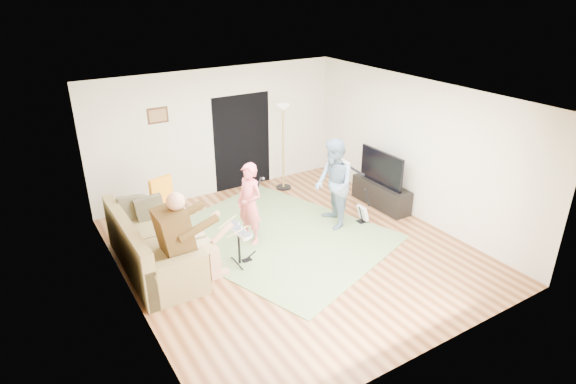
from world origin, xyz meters
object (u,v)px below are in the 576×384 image
object	(u,v)px
sofa	(148,252)
torchiere_lamp	(283,132)
drum_kit	(239,248)
singer	(250,204)
guitar_spare	(363,213)
tv_cabinet	(381,194)
television	(382,168)
dining_chair	(170,216)
guitarist	(334,184)

from	to	relation	value
sofa	torchiere_lamp	size ratio (longest dim) A/B	1.22
sofa	drum_kit	size ratio (longest dim) A/B	3.49
singer	guitar_spare	size ratio (longest dim) A/B	2.09
torchiere_lamp	sofa	bearing A→B (deg)	-155.01
tv_cabinet	television	distance (m)	0.60
singer	television	distance (m)	2.94
dining_chair	drum_kit	bearing A→B (deg)	-84.94
guitarist	drum_kit	bearing A→B (deg)	-65.79
drum_kit	dining_chair	distance (m)	1.68
guitar_spare	sofa	bearing A→B (deg)	171.81
television	guitarist	bearing A→B (deg)	-172.25
singer	tv_cabinet	bearing A→B (deg)	72.56
guitar_spare	dining_chair	bearing A→B (deg)	155.86
guitar_spare	television	bearing A→B (deg)	27.33
singer	sofa	bearing A→B (deg)	-107.76
guitarist	torchiere_lamp	xyz separation A→B (m)	(0.14, 2.03, 0.45)
drum_kit	guitarist	bearing A→B (deg)	7.63
sofa	guitar_spare	distance (m)	4.04
singer	tv_cabinet	distance (m)	3.03
singer	dining_chair	world-z (taller)	singer
singer	television	bearing A→B (deg)	72.53
dining_chair	tv_cabinet	bearing A→B (deg)	-31.56
drum_kit	television	size ratio (longest dim) A/B	0.57
guitar_spare	torchiere_lamp	size ratio (longest dim) A/B	0.37
guitarist	tv_cabinet	xyz separation A→B (m)	(1.38, 0.18, -0.61)
torchiere_lamp	dining_chair	size ratio (longest dim) A/B	1.74
dining_chair	tv_cabinet	size ratio (longest dim) A/B	0.78
sofa	guitarist	bearing A→B (deg)	-6.11
sofa	singer	size ratio (longest dim) A/B	1.57
drum_kit	torchiere_lamp	xyz separation A→B (m)	(2.26, 2.31, 1.02)
torchiere_lamp	tv_cabinet	xyz separation A→B (m)	(1.24, -1.84, -1.06)
singer	torchiere_lamp	world-z (taller)	torchiere_lamp
drum_kit	dining_chair	world-z (taller)	dining_chair
guitar_spare	dining_chair	xyz separation A→B (m)	(-3.32, 1.49, 0.19)
guitarist	guitar_spare	distance (m)	0.90
drum_kit	guitar_spare	bearing A→B (deg)	1.58
sofa	guitar_spare	bearing A→B (deg)	-8.19
singer	television	size ratio (longest dim) A/B	1.27
torchiere_lamp	television	size ratio (longest dim) A/B	1.64
sofa	tv_cabinet	xyz separation A→B (m)	(4.80, -0.18, -0.06)
television	drum_kit	bearing A→B (deg)	-172.32
sofa	torchiere_lamp	xyz separation A→B (m)	(3.56, 1.66, 0.99)
guitarist	tv_cabinet	distance (m)	1.52
guitarist	television	world-z (taller)	guitarist
torchiere_lamp	guitarist	bearing A→B (deg)	-93.92
torchiere_lamp	guitar_spare	bearing A→B (deg)	-78.91
guitarist	torchiere_lamp	size ratio (longest dim) A/B	0.90
tv_cabinet	sofa	bearing A→B (deg)	177.80
singer	television	xyz separation A→B (m)	(2.94, -0.11, 0.11)
guitarist	dining_chair	distance (m)	3.06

